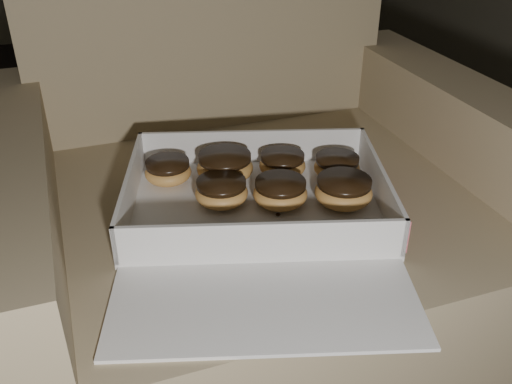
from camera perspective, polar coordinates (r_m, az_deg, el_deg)
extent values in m
cube|color=#8F7C5B|center=(1.03, 0.36, -8.93)|extent=(0.67, 0.67, 0.39)
cube|color=#8F7C5B|center=(0.95, -20.97, -9.99)|extent=(0.11, 0.67, 0.52)
cube|color=#8F7C5B|center=(1.14, 17.82, -2.07)|extent=(0.11, 0.67, 0.52)
cube|color=white|center=(0.86, 0.00, -1.38)|extent=(0.44, 0.38, 0.01)
cube|color=white|center=(0.96, -0.39, 4.61)|extent=(0.36, 0.11, 0.06)
cube|color=white|center=(0.73, 0.52, -5.01)|extent=(0.36, 0.11, 0.06)
cube|color=white|center=(0.85, -12.48, 0.17)|extent=(0.09, 0.27, 0.06)
cube|color=white|center=(0.87, 12.26, 0.76)|extent=(0.09, 0.27, 0.06)
cube|color=#D2545F|center=(0.87, 12.55, 0.77)|extent=(0.08, 0.26, 0.05)
cube|color=white|center=(0.68, 0.90, -11.26)|extent=(0.40, 0.26, 0.01)
ellipsoid|color=#E2974F|center=(0.92, 8.08, 2.41)|extent=(0.07, 0.07, 0.04)
cylinder|color=black|center=(0.92, 8.15, 3.26)|extent=(0.07, 0.07, 0.01)
ellipsoid|color=#E2974F|center=(0.84, 2.44, -0.17)|extent=(0.08, 0.08, 0.04)
cylinder|color=black|center=(0.83, 2.47, 0.83)|extent=(0.08, 0.08, 0.01)
ellipsoid|color=#E2974F|center=(0.91, -3.12, 2.44)|extent=(0.09, 0.09, 0.04)
cylinder|color=black|center=(0.90, -3.16, 3.50)|extent=(0.08, 0.08, 0.01)
ellipsoid|color=#E2974F|center=(0.85, -3.46, -0.09)|extent=(0.08, 0.08, 0.04)
cylinder|color=black|center=(0.84, -3.50, 0.88)|extent=(0.07, 0.07, 0.01)
ellipsoid|color=#E2974F|center=(0.91, -8.78, 1.96)|extent=(0.07, 0.07, 0.04)
cylinder|color=black|center=(0.91, -8.85, 2.82)|extent=(0.07, 0.07, 0.01)
ellipsoid|color=#E2974F|center=(0.92, 2.66, 2.68)|extent=(0.08, 0.08, 0.04)
cylinder|color=black|center=(0.92, 2.68, 3.56)|extent=(0.07, 0.07, 0.01)
ellipsoid|color=#E2974F|center=(0.85, 8.73, -0.05)|extent=(0.09, 0.09, 0.04)
cylinder|color=black|center=(0.84, 8.83, 1.01)|extent=(0.08, 0.08, 0.01)
ellipsoid|color=black|center=(0.77, 3.37, -4.94)|extent=(0.01, 0.01, 0.00)
ellipsoid|color=black|center=(0.83, 2.21, -2.27)|extent=(0.01, 0.01, 0.00)
ellipsoid|color=black|center=(0.80, 3.91, -3.29)|extent=(0.01, 0.01, 0.00)
ellipsoid|color=black|center=(0.80, 3.88, -3.51)|extent=(0.01, 0.01, 0.00)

